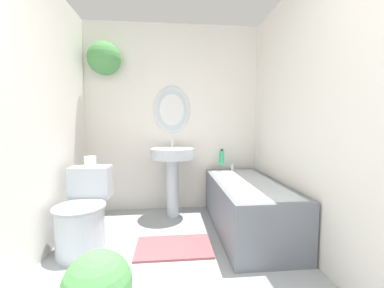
% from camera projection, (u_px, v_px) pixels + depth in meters
% --- Properties ---
extents(wall_back, '(2.33, 0.39, 2.40)m').
position_uv_depth(wall_back, '(164.00, 110.00, 3.05)').
color(wall_back, silver).
rests_on(wall_back, ground_plane).
extents(wall_left, '(0.06, 2.87, 2.40)m').
position_uv_depth(wall_left, '(9.00, 113.00, 1.60)').
color(wall_left, silver).
rests_on(wall_left, ground_plane).
extents(wall_right, '(0.06, 2.87, 2.40)m').
position_uv_depth(wall_right, '(324.00, 115.00, 1.81)').
color(wall_right, silver).
rests_on(wall_right, ground_plane).
extents(toilet, '(0.43, 0.64, 0.71)m').
position_uv_depth(toilet, '(84.00, 215.00, 2.12)').
color(toilet, silver).
rests_on(toilet, ground_plane).
extents(pedestal_sink, '(0.52, 0.52, 0.94)m').
position_uv_depth(pedestal_sink, '(172.00, 164.00, 2.82)').
color(pedestal_sink, silver).
rests_on(pedestal_sink, ground_plane).
extents(bathtub, '(0.66, 1.40, 0.61)m').
position_uv_depth(bathtub, '(247.00, 205.00, 2.47)').
color(bathtub, slate).
rests_on(bathtub, ground_plane).
extents(shampoo_bottle, '(0.06, 0.06, 0.20)m').
position_uv_depth(shampoo_bottle, '(222.00, 157.00, 3.03)').
color(shampoo_bottle, '#38B275').
rests_on(shampoo_bottle, bathtub).
extents(bath_mat, '(0.68, 0.42, 0.02)m').
position_uv_depth(bath_mat, '(174.00, 247.00, 2.14)').
color(bath_mat, '#934C51').
rests_on(bath_mat, ground_plane).
extents(toilet_paper_roll, '(0.11, 0.11, 0.10)m').
position_uv_depth(toilet_paper_roll, '(90.00, 161.00, 2.31)').
color(toilet_paper_roll, white).
rests_on(toilet_paper_roll, toilet).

